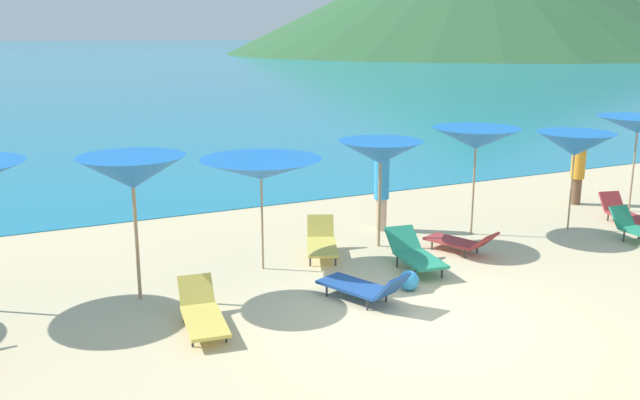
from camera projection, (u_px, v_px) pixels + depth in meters
ground_plane at (220, 196)px, 19.39m from camera, size 50.00×100.00×0.30m
umbrella_3 at (132, 173)px, 10.96m from camera, size 1.89×1.89×2.43m
umbrella_4 at (261, 169)px, 12.50m from camera, size 2.47×2.47×2.12m
umbrella_5 at (380, 152)px, 13.86m from camera, size 1.85×1.85×2.22m
umbrella_6 at (476, 138)px, 14.68m from camera, size 1.94×1.94×2.37m
umbrella_7 at (575, 144)px, 15.10m from camera, size 1.79×1.79×2.22m
umbrella_8 at (638, 125)px, 16.64m from camera, size 2.11×2.11×2.37m
lounge_chair_2 at (461, 241)px, 13.82m from camera, size 1.00×1.57×0.54m
lounge_chair_3 at (202, 312)px, 10.32m from camera, size 0.77×1.71×0.59m
lounge_chair_5 at (364, 286)px, 11.30m from camera, size 1.11×1.69×0.62m
lounge_chair_6 at (414, 253)px, 12.86m from camera, size 0.83×1.66×0.65m
lounge_chair_8 at (623, 212)px, 16.06m from camera, size 0.86×1.46×0.62m
lounge_chair_11 at (322, 241)px, 13.61m from camera, size 1.12×1.62×0.69m
beachgoer_2 at (578, 169)px, 17.64m from camera, size 0.35×0.35×1.78m
beachgoer_3 at (382, 186)px, 15.28m from camera, size 0.34×0.34×1.90m
beach_ball at (409, 280)px, 11.83m from camera, size 0.35×0.35×0.35m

